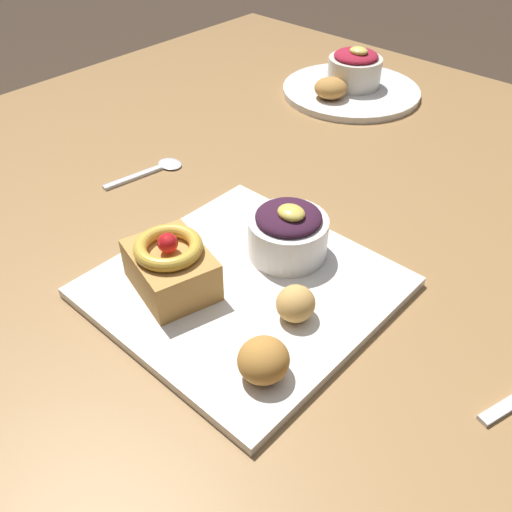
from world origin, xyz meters
name	(u,v)px	position (x,y,z in m)	size (l,w,h in m)	color
ground_plane	(298,467)	(0.00, 0.00, 0.00)	(8.00, 8.00, 0.00)	#423326
dining_table	(318,241)	(0.00, 0.00, 0.65)	(1.32, 1.14, 0.73)	olive
front_plate	(244,287)	(0.06, -0.22, 0.74)	(0.30, 0.30, 0.01)	white
cake_slice	(173,267)	(0.00, -0.28, 0.77)	(0.12, 0.10, 0.07)	#C68E47
berry_ramekin	(288,232)	(0.06, -0.15, 0.77)	(0.09, 0.09, 0.07)	white
fritter_front	(296,304)	(0.13, -0.22, 0.76)	(0.04, 0.04, 0.04)	tan
fritter_middle	(263,360)	(0.16, -0.30, 0.76)	(0.05, 0.05, 0.04)	#BC7F38
back_plate	(351,91)	(-0.17, 0.32, 0.74)	(0.26, 0.26, 0.01)	white
back_ramekin	(355,68)	(-0.18, 0.33, 0.78)	(0.10, 0.10, 0.08)	silver
back_pastry	(331,88)	(-0.18, 0.25, 0.76)	(0.06, 0.06, 0.04)	#B77F3D
spoon	(155,170)	(-0.23, -0.12, 0.73)	(0.04, 0.13, 0.00)	silver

